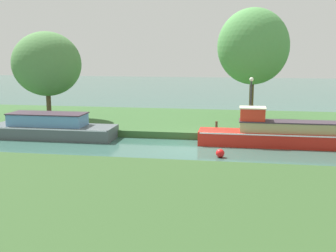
# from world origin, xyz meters

# --- Properties ---
(ground_plane) EXTENTS (120.00, 120.00, 0.00)m
(ground_plane) POSITION_xyz_m (0.00, 0.00, 0.00)
(ground_plane) COLOR #345C51
(riverbank_far) EXTENTS (72.00, 10.00, 0.40)m
(riverbank_far) POSITION_xyz_m (0.00, 7.00, 0.20)
(riverbank_far) COLOR #345A2C
(riverbank_far) RESTS_ON ground_plane
(riverbank_near) EXTENTS (72.00, 10.00, 0.40)m
(riverbank_near) POSITION_xyz_m (0.00, -9.00, 0.20)
(riverbank_near) COLOR #304E25
(riverbank_near) RESTS_ON ground_plane
(red_barge) EXTENTS (10.01, 1.58, 2.05)m
(red_barge) POSITION_xyz_m (4.95, 1.20, 0.63)
(red_barge) COLOR red
(red_barge) RESTS_ON ground_plane
(slate_narrowboat) EXTENTS (7.22, 2.11, 1.46)m
(slate_narrowboat) POSITION_xyz_m (-8.52, 1.20, 0.60)
(slate_narrowboat) COLOR #4D565A
(slate_narrowboat) RESTS_ON ground_plane
(willow_tree_left) EXTENTS (4.80, 3.34, 5.85)m
(willow_tree_left) POSITION_xyz_m (-10.69, 5.46, 4.10)
(willow_tree_left) COLOR brown
(willow_tree_left) RESTS_ON riverbank_far
(willow_tree_centre) EXTENTS (4.71, 3.49, 7.36)m
(willow_tree_centre) POSITION_xyz_m (2.91, 7.53, 5.25)
(willow_tree_centre) COLOR brown
(willow_tree_centre) RESTS_ON riverbank_far
(lamp_post) EXTENTS (0.24, 0.24, 3.09)m
(lamp_post) POSITION_xyz_m (2.76, 3.24, 2.33)
(lamp_post) COLOR #333338
(lamp_post) RESTS_ON riverbank_far
(mooring_post_near) EXTENTS (0.18, 0.18, 0.82)m
(mooring_post_near) POSITION_xyz_m (5.78, 2.63, 0.81)
(mooring_post_near) COLOR #4C422C
(mooring_post_near) RESTS_ON riverbank_far
(mooring_post_far) EXTENTS (0.14, 0.14, 0.60)m
(mooring_post_far) POSITION_xyz_m (0.86, 2.63, 0.70)
(mooring_post_far) COLOR #4C3826
(mooring_post_far) RESTS_ON riverbank_far
(channel_buoy) EXTENTS (0.41, 0.41, 0.41)m
(channel_buoy) POSITION_xyz_m (1.29, -1.77, 0.20)
(channel_buoy) COLOR red
(channel_buoy) RESTS_ON ground_plane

